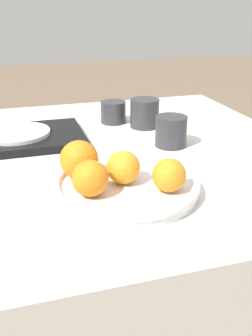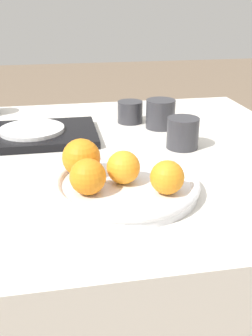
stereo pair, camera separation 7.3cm
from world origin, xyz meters
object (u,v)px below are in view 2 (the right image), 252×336
Objects in this scene: side_plate at (32,129)px; orange_0 at (81,158)px; serving_tray at (33,135)px; orange_1 at (88,177)px; cup_2 at (160,114)px; fruit_platter at (126,185)px; orange_2 at (123,167)px; orange_3 at (167,177)px; cup_0 at (130,112)px; cup_3 at (183,133)px.

orange_0 is at bearing -70.19° from side_plate.
serving_tray is 1.99× the size of side_plate.
cup_2 is (0.24, 0.41, -0.01)m from orange_1.
serving_tray is at bearing 118.24° from fruit_platter.
side_plate is 2.04× the size of cup_2.
orange_0 is 0.09m from orange_2.
orange_3 reaches higher than fruit_platter.
side_plate is at bearing 122.02° from orange_3.
cup_0 is (0.28, 0.10, 0.01)m from side_plate.
orange_3 and cup_2 have the same top height.
cup_0 is at bearing 66.48° from orange_0.
cup_2 is (0.25, 0.33, -0.02)m from orange_0.
orange_2 is at bearing 160.12° from fruit_platter.
cup_0 reaches higher than serving_tray.
fruit_platter is at bearing -31.80° from orange_0.
cup_0 is (0.10, 0.44, -0.02)m from orange_2.
fruit_platter is 0.28m from cup_3.
orange_0 reaches higher than cup_2.
orange_2 is at bearing -114.59° from cup_2.
orange_3 is 0.37× the size of side_plate.
orange_0 is 0.22× the size of serving_tray.
cup_3 is at bearing -20.21° from side_plate.
orange_3 reaches higher than cup_0.
orange_2 reaches higher than serving_tray.
orange_1 is 0.35m from cup_3.
orange_1 reaches higher than fruit_platter.
cup_2 is at bearing 5.03° from serving_tray.
cup_0 is 0.95× the size of cup_3.
orange_0 is at bearing -113.52° from cup_0.
cup_2 is (0.10, 0.43, -0.01)m from orange_3.
side_plate is at bearing 109.81° from orange_0.
cup_2 is at bearing 5.03° from side_plate.
orange_3 is (0.06, -0.05, 0.04)m from fruit_platter.
orange_0 reaches higher than fruit_platter.
cup_2 reaches higher than side_plate.
serving_tray is at bearing 159.79° from cup_3.
orange_1 is 0.20× the size of serving_tray.
cup_2 is at bearing 66.10° from fruit_platter.
cup_2 is at bearing 53.15° from orange_0.
orange_0 is (-0.08, 0.05, 0.04)m from fruit_platter.
serving_tray is at bearing -174.97° from cup_2.
orange_0 is 1.18× the size of orange_2.
side_plate is at bearing 117.76° from orange_2.
orange_3 is 0.79× the size of cup_3.
cup_3 is at bearing 66.60° from orange_3.
cup_2 is at bearing 76.54° from orange_3.
orange_1 is 0.80× the size of cup_2.
cup_3 reaches higher than serving_tray.
cup_2 is at bearing 65.41° from orange_2.
side_plate is (-0.25, 0.40, -0.03)m from orange_3.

